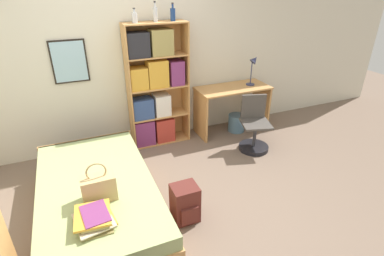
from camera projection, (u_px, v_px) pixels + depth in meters
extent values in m
plane|color=#756051|center=(163.00, 200.00, 3.48)|extent=(14.00, 14.00, 0.00)
cube|color=beige|center=(124.00, 58.00, 4.19)|extent=(10.00, 0.06, 2.60)
cube|color=black|center=(69.00, 62.00, 3.89)|extent=(0.44, 0.02, 0.56)
cube|color=#99C1D6|center=(70.00, 62.00, 3.88)|extent=(0.40, 0.01, 0.52)
cube|color=tan|center=(99.00, 206.00, 3.17)|extent=(1.15, 2.05, 0.30)
cube|color=#9EAD70|center=(96.00, 189.00, 3.07)|extent=(1.12, 2.02, 0.15)
cube|color=tan|center=(88.00, 154.00, 3.97)|extent=(1.15, 0.04, 0.45)
cube|color=tan|center=(99.00, 188.00, 2.77)|extent=(0.31, 0.18, 0.25)
torus|color=tan|center=(96.00, 172.00, 2.69)|extent=(0.18, 0.02, 0.18)
cube|color=#99894C|center=(96.00, 223.00, 2.54)|extent=(0.27, 0.36, 0.01)
cube|color=gold|center=(97.00, 220.00, 2.54)|extent=(0.31, 0.33, 0.02)
cube|color=beige|center=(94.00, 220.00, 2.51)|extent=(0.34, 0.38, 0.01)
cube|color=beige|center=(96.00, 217.00, 2.53)|extent=(0.24, 0.29, 0.01)
cube|color=#99894C|center=(95.00, 217.00, 2.51)|extent=(0.24, 0.34, 0.02)
cube|color=gold|center=(92.00, 215.00, 2.51)|extent=(0.32, 0.36, 0.02)
cube|color=#7A336B|center=(95.00, 213.00, 2.50)|extent=(0.24, 0.31, 0.01)
cube|color=tan|center=(129.00, 90.00, 4.20)|extent=(0.02, 0.31, 1.79)
cube|color=tan|center=(185.00, 83.00, 4.50)|extent=(0.02, 0.31, 1.79)
cube|color=tan|center=(155.00, 84.00, 4.48)|extent=(0.87, 0.01, 1.79)
cube|color=tan|center=(161.00, 140.00, 4.75)|extent=(0.84, 0.31, 0.02)
cube|color=tan|center=(160.00, 115.00, 4.55)|extent=(0.84, 0.31, 0.02)
cube|color=tan|center=(158.00, 87.00, 4.35)|extent=(0.84, 0.31, 0.02)
cube|color=tan|center=(156.00, 56.00, 4.15)|extent=(0.84, 0.31, 0.02)
cube|color=tan|center=(155.00, 22.00, 3.95)|extent=(0.84, 0.31, 0.02)
cube|color=#7A336B|center=(144.00, 132.00, 4.55)|extent=(0.29, 0.23, 0.39)
cube|color=#B2382D|center=(164.00, 129.00, 4.67)|extent=(0.29, 0.23, 0.37)
cube|color=#334C84|center=(142.00, 108.00, 4.38)|extent=(0.30, 0.23, 0.30)
cube|color=silver|center=(162.00, 104.00, 4.48)|extent=(0.23, 0.23, 0.32)
cube|color=gold|center=(138.00, 78.00, 4.17)|extent=(0.24, 0.23, 0.31)
cube|color=gold|center=(157.00, 73.00, 4.25)|extent=(0.29, 0.23, 0.39)
cube|color=#7A336B|center=(176.00, 72.00, 4.35)|extent=(0.20, 0.23, 0.35)
cube|color=#232328|center=(137.00, 45.00, 3.97)|extent=(0.29, 0.23, 0.33)
cube|color=#99894C|center=(161.00, 42.00, 4.08)|extent=(0.30, 0.23, 0.35)
cylinder|color=#B7BCC1|center=(135.00, 18.00, 3.80)|extent=(0.07, 0.07, 0.13)
cylinder|color=#B7BCC1|center=(134.00, 11.00, 3.76)|extent=(0.03, 0.03, 0.04)
cylinder|color=#232328|center=(134.00, 8.00, 3.75)|extent=(0.03, 0.03, 0.01)
cylinder|color=#B7BCC1|center=(155.00, 15.00, 3.90)|extent=(0.06, 0.06, 0.18)
cylinder|color=#B7BCC1|center=(155.00, 5.00, 3.84)|extent=(0.02, 0.02, 0.06)
cylinder|color=#232328|center=(155.00, 2.00, 3.83)|extent=(0.03, 0.03, 0.02)
cylinder|color=navy|center=(173.00, 15.00, 3.98)|extent=(0.07, 0.07, 0.16)
cylinder|color=navy|center=(173.00, 6.00, 3.93)|extent=(0.03, 0.03, 0.05)
cylinder|color=#232328|center=(173.00, 3.00, 3.91)|extent=(0.03, 0.03, 0.02)
cube|color=tan|center=(233.00, 88.00, 4.74)|extent=(1.17, 0.54, 0.02)
cube|color=tan|center=(200.00, 116.00, 4.72)|extent=(0.03, 0.50, 0.74)
cube|color=tan|center=(261.00, 105.00, 5.11)|extent=(0.03, 0.50, 0.74)
cylinder|color=navy|center=(250.00, 84.00, 4.84)|extent=(0.14, 0.14, 0.02)
cylinder|color=navy|center=(251.00, 73.00, 4.76)|extent=(0.02, 0.02, 0.37)
cone|color=navy|center=(255.00, 60.00, 4.68)|extent=(0.15, 0.12, 0.15)
cylinder|color=black|center=(253.00, 147.00, 4.50)|extent=(0.44, 0.44, 0.06)
cylinder|color=#333338|center=(255.00, 137.00, 4.42)|extent=(0.05, 0.05, 0.41)
cube|color=#47423D|center=(256.00, 124.00, 4.32)|extent=(0.50, 0.50, 0.03)
cube|color=#47423D|center=(253.00, 106.00, 4.40)|extent=(0.36, 0.14, 0.36)
cube|color=#56231E|center=(185.00, 203.00, 3.12)|extent=(0.27, 0.24, 0.42)
cube|color=#56231E|center=(190.00, 216.00, 3.04)|extent=(0.19, 0.03, 0.19)
cylinder|color=slate|center=(236.00, 123.00, 5.00)|extent=(0.27, 0.27, 0.29)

